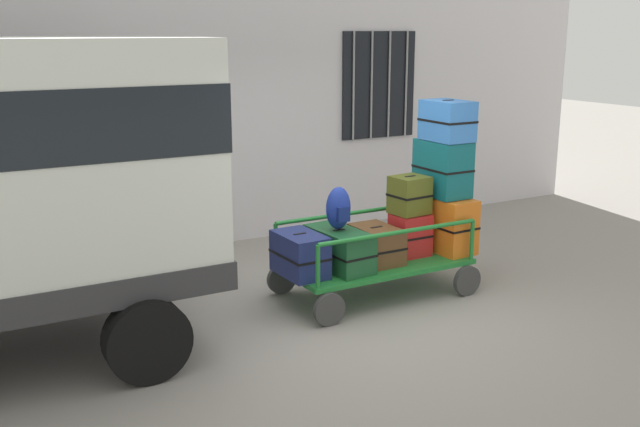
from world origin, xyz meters
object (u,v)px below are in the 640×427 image
Objects in this scene: luggage_cart at (374,266)px; backpack at (339,208)px; suitcase_left_bottom at (300,254)px; suitcase_midright_middle at (410,195)px; suitcase_right_top at (447,121)px; suitcase_right_bottom at (444,223)px; suitcase_midleft_bottom at (339,249)px; suitcase_center_bottom at (376,244)px; suitcase_midright_bottom at (410,235)px; suitcase_right_middle at (443,168)px.

luggage_cart is 0.82m from backpack.
suitcase_midright_middle is (1.35, 0.03, 0.45)m from suitcase_left_bottom.
suitcase_right_bottom is at bearing -90.00° from suitcase_right_top.
suitcase_right_bottom is at bearing -6.20° from suitcase_midright_middle.
suitcase_right_top is at bearing 0.19° from suitcase_left_bottom.
suitcase_center_bottom is at bearing -1.28° from suitcase_midleft_bottom.
suitcase_left_bottom is 1.35m from suitcase_midright_bottom.
backpack is at bearing -178.75° from suitcase_midright_middle.
suitcase_midright_bottom is 0.74× the size of suitcase_right_middle.
suitcase_midright_middle reaches higher than luggage_cart.
suitcase_midleft_bottom reaches higher than suitcase_center_bottom.
suitcase_right_middle reaches higher than suitcase_midright_bottom.
suitcase_right_middle is at bearing 2.35° from suitcase_midright_middle.
suitcase_right_middle is 0.53m from suitcase_right_top.
suitcase_center_bottom is 0.63m from backpack.
luggage_cart is 1.76m from suitcase_right_top.
suitcase_right_middle is at bearing 4.27° from suitcase_center_bottom.
suitcase_right_middle is at bearing 1.68° from suitcase_left_bottom.
suitcase_midleft_bottom is (-0.45, -0.02, 0.27)m from luggage_cart.
suitcase_midleft_bottom is 0.90m from suitcase_midright_bottom.
suitcase_left_bottom is 1.06× the size of suitcase_center_bottom.
suitcase_midleft_bottom is 1.10× the size of suitcase_right_bottom.
suitcase_left_bottom is 1.14× the size of suitcase_right_top.
suitcase_midleft_bottom is 0.45m from suitcase_center_bottom.
backpack is (-0.45, 0.03, 0.44)m from suitcase_center_bottom.
suitcase_midright_bottom reaches higher than suitcase_center_bottom.
suitcase_right_top reaches higher than suitcase_center_bottom.
suitcase_midleft_bottom is 1.36m from suitcase_right_bottom.
suitcase_center_bottom is 1.36× the size of backpack.
backpack is (-1.35, 0.03, 0.33)m from suitcase_right_bottom.
suitcase_right_top reaches higher than luggage_cart.
luggage_cart is 3.25× the size of suitcase_right_middle.
luggage_cart is 0.52m from suitcase_midleft_bottom.
backpack is (-1.35, 0.01, -0.81)m from suitcase_right_top.
suitcase_left_bottom is at bearing -179.94° from suitcase_midright_bottom.
suitcase_right_top is 1.27× the size of backpack.
luggage_cart is at bearing -177.41° from suitcase_midright_middle.
suitcase_left_bottom is at bearing -178.16° from backpack.
suitcase_right_top is (0.90, 0.02, 1.25)m from suitcase_center_bottom.
suitcase_right_middle is at bearing 1.62° from backpack.
suitcase_left_bottom is at bearing -179.12° from luggage_cart.
suitcase_midright_bottom is 0.44m from suitcase_midright_middle.
suitcase_midright_bottom is 0.82m from suitcase_right_middle.
luggage_cart is 0.94m from suitcase_left_bottom.
suitcase_midright_middle is 0.52m from suitcase_right_middle.
suitcase_left_bottom is 1.53× the size of suitcase_midright_middle.
suitcase_midright_bottom is at bearing 2.01° from suitcase_center_bottom.
suitcase_right_middle is 1.38m from backpack.
luggage_cart is 4.92× the size of suitcase_midright_middle.
suitcase_right_top is (-0.00, 0.02, 1.14)m from suitcase_right_bottom.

